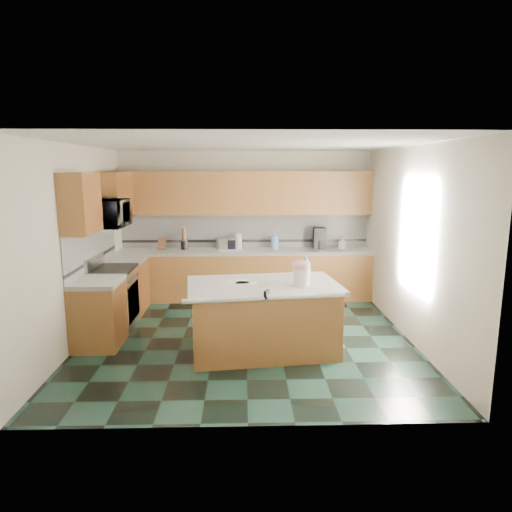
{
  "coord_description": "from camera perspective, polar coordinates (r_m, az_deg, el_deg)",
  "views": [
    {
      "loc": [
        -0.04,
        -6.2,
        2.38
      ],
      "look_at": [
        0.15,
        0.35,
        1.12
      ],
      "focal_mm": 32.0,
      "sensor_mm": 36.0,
      "label": 1
    }
  ],
  "objects": [
    {
      "name": "window_light_proxy",
      "position": [
        6.5,
        19.39,
        2.48
      ],
      "size": [
        0.02,
        1.4,
        1.1
      ],
      "primitive_type": "cube",
      "color": "white",
      "rests_on": "wall_right"
    },
    {
      "name": "clamp_handle",
      "position": [
        5.3,
        1.36,
        -5.22
      ],
      "size": [
        0.02,
        0.08,
        0.02
      ],
      "primitive_type": "cylinder",
      "rotation": [
        1.57,
        0.0,
        0.0
      ],
      "color": "black",
      "rests_on": "island_top"
    },
    {
      "name": "treat_jar_lid",
      "position": [
        5.77,
        5.69,
        -1.21
      ],
      "size": [
        0.23,
        0.23,
        0.14
      ],
      "primitive_type": "ellipsoid",
      "color": "#D58890",
      "rests_on": "treat_jar"
    },
    {
      "name": "paper_towel",
      "position": [
        8.41,
        -2.2,
        1.88
      ],
      "size": [
        0.13,
        0.13,
        0.29
      ],
      "primitive_type": "cylinder",
      "color": "white",
      "rests_on": "back_countertop"
    },
    {
      "name": "range_handle",
      "position": [
        7.08,
        -15.01,
        -2.55
      ],
      "size": [
        0.02,
        0.66,
        0.02
      ],
      "primitive_type": "cylinder",
      "rotation": [
        1.57,
        0.0,
        0.0
      ],
      "color": "#B7B7BC",
      "rests_on": "range_body"
    },
    {
      "name": "wall_back",
      "position": [
        8.58,
        -1.38,
        3.99
      ],
      "size": [
        4.6,
        0.04,
        2.7
      ],
      "primitive_type": "cube",
      "color": "silver",
      "rests_on": "ground"
    },
    {
      "name": "paper_sheet_a",
      "position": [
        5.91,
        -1.22,
        -3.41
      ],
      "size": [
        0.29,
        0.23,
        0.0
      ],
      "primitive_type": "cube",
      "rotation": [
        0.0,
        0.0,
        -0.08
      ],
      "color": "white",
      "rests_on": "island_top"
    },
    {
      "name": "water_jug_neck",
      "position": [
        8.37,
        2.4,
        2.66
      ],
      "size": [
        0.07,
        0.07,
        0.04
      ],
      "primitive_type": "cylinder",
      "color": "#6790BE",
      "rests_on": "water_jug"
    },
    {
      "name": "left_accent_band",
      "position": [
        7.24,
        -19.66,
        -0.43
      ],
      "size": [
        0.01,
        2.3,
        0.05
      ],
      "primitive_type": "cube",
      "color": "black",
      "rests_on": "wall_left"
    },
    {
      "name": "back_accent_band",
      "position": [
        8.59,
        -1.36,
        1.91
      ],
      "size": [
        4.6,
        0.01,
        0.05
      ],
      "primitive_type": "cube",
      "color": "black",
      "rests_on": "back_countertop"
    },
    {
      "name": "island_top",
      "position": [
        5.91,
        0.92,
        -3.74
      ],
      "size": [
        2.06,
        1.37,
        0.06
      ],
      "primitive_type": "cube",
      "rotation": [
        0.0,
        0.0,
        0.12
      ],
      "color": "white",
      "rests_on": "island_base"
    },
    {
      "name": "knife_block",
      "position": [
        8.49,
        -11.68,
        1.51
      ],
      "size": [
        0.14,
        0.18,
        0.24
      ],
      "primitive_type": "cube",
      "rotation": [
        -0.31,
        0.0,
        -0.14
      ],
      "color": "#472814",
      "rests_on": "back_countertop"
    },
    {
      "name": "soap_bottle_back",
      "position": [
        8.56,
        10.72,
        1.59
      ],
      "size": [
        0.13,
        0.13,
        0.21
      ],
      "primitive_type": "imported",
      "rotation": [
        0.0,
        0.0,
        0.6
      ],
      "color": "white",
      "rests_on": "back_countertop"
    },
    {
      "name": "left_counter_front",
      "position": [
        6.45,
        -19.33,
        -3.1
      ],
      "size": [
        0.64,
        0.72,
        0.06
      ],
      "primitive_type": "cube",
      "color": "white",
      "rests_on": "left_base_cab_front"
    },
    {
      "name": "left_upper_cab_rear",
      "position": [
        7.92,
        -17.12,
        7.22
      ],
      "size": [
        0.33,
        1.09,
        0.78
      ],
      "primitive_type": "cube",
      "color": "#411F0D",
      "rests_on": "wall_left"
    },
    {
      "name": "left_base_cab_rear",
      "position": [
        7.99,
        -15.84,
        -3.67
      ],
      "size": [
        0.6,
        0.82,
        0.86
      ],
      "primitive_type": "cube",
      "color": "#411F0D",
      "rests_on": "ground"
    },
    {
      "name": "wall_right",
      "position": [
        6.71,
        18.94,
        1.46
      ],
      "size": [
        0.04,
        4.6,
        2.7
      ],
      "primitive_type": "cube",
      "color": "silver",
      "rests_on": "ground"
    },
    {
      "name": "paper_towel_base",
      "position": [
        8.43,
        -2.2,
        0.95
      ],
      "size": [
        0.19,
        0.19,
        0.01
      ],
      "primitive_type": "cylinder",
      "color": "#B7B7BC",
      "rests_on": "back_countertop"
    },
    {
      "name": "range_body",
      "position": [
        7.25,
        -17.35,
        -5.15
      ],
      "size": [
        0.6,
        0.76,
        0.88
      ],
      "primitive_type": "cube",
      "color": "#B7B7BC",
      "rests_on": "ground"
    },
    {
      "name": "soap_bottle_island",
      "position": [
        6.0,
        6.23,
        -1.47
      ],
      "size": [
        0.17,
        0.17,
        0.37
      ],
      "primitive_type": "imported",
      "rotation": [
        0.0,
        0.0,
        0.2
      ],
      "color": "#3FB0AA",
      "rests_on": "island_top"
    },
    {
      "name": "utensil_crock",
      "position": [
        8.47,
        -8.96,
        1.38
      ],
      "size": [
        0.13,
        0.13,
        0.16
      ],
      "primitive_type": "cylinder",
      "color": "black",
      "rests_on": "back_countertop"
    },
    {
      "name": "soap_back_cap",
      "position": [
        8.54,
        10.75,
        2.39
      ],
      "size": [
        0.02,
        0.02,
        0.03
      ],
      "primitive_type": "cylinder",
      "color": "red",
      "rests_on": "soap_bottle_back"
    },
    {
      "name": "ceiling",
      "position": [
        6.21,
        -1.33,
        13.83
      ],
      "size": [
        4.6,
        4.6,
        0.0
      ],
      "primitive_type": "plane",
      "color": "white",
      "rests_on": "ground"
    },
    {
      "name": "range_oven_door",
      "position": [
        7.19,
        -15.1,
        -5.5
      ],
      "size": [
        0.02,
        0.68,
        0.55
      ],
      "primitive_type": "cube",
      "color": "black",
      "rests_on": "range_body"
    },
    {
      "name": "microwave",
      "position": [
        7.01,
        -17.95,
        5.06
      ],
      "size": [
        0.5,
        0.73,
        0.41
      ],
      "primitive_type": "imported",
      "rotation": [
        0.0,
        0.0,
        1.57
      ],
      "color": "#B7B7BC",
      "rests_on": "wall_left"
    },
    {
      "name": "back_upper_cab",
      "position": [
        8.35,
        -1.39,
        7.86
      ],
      "size": [
        4.6,
        0.33,
        0.78
      ],
      "primitive_type": "cube",
      "color": "#411F0D",
      "rests_on": "wall_back"
    },
    {
      "name": "water_jug",
      "position": [
        8.39,
        2.39,
        1.71
      ],
      "size": [
        0.15,
        0.15,
        0.25
      ],
      "primitive_type": "cylinder",
      "color": "#6790BE",
      "rests_on": "back_countertop"
    },
    {
      "name": "back_backsplash",
      "position": [
        8.57,
        -1.37,
        3.2
      ],
      "size": [
        4.6,
        0.02,
        0.63
      ],
      "primitive_type": "cube",
      "color": "silver",
      "rests_on": "back_countertop"
    },
    {
      "name": "back_countertop",
      "position": [
        8.34,
        -1.35,
        0.59
      ],
      "size": [
        4.6,
        0.64,
        0.06
      ],
      "primitive_type": "cube",
      "color": "white",
      "rests_on": "back_base_cab"
    },
    {
      "name": "toaster_oven_door",
      "position": [
        8.25,
        -3.69,
        1.41
      ],
      "size": [
        0.32,
        0.01,
        0.17
      ],
      "primitive_type": "cube",
      "color": "black",
      "rests_on": "toaster_oven"
    },
    {
      "name": "treat_jar_knob",
      "position": [
        5.76,
        5.7,
        -0.74
      ],
      "size": [
        0.08,
        0.03,
        0.03
      ],
      "primitive_type": "cylinder",
      "rotation": [
        0.0,
        1.57,
        0.0
      ],
      "color": "tan",
      "rests_on": "treat_jar_lid"
    },
    {
      "name": "floor",
      "position": [
        6.64,
        -1.23,
        -10.11
      ],
      "size": [
        4.6,
        4.6,
        0.0
      ],
      "primitive_type": "plane",
      "color": "black",
      "rests_on": "ground"
    },
    {
      "name": "coffee_maker",
      "position": [
        8.5,
        7.95,
        2.21
      ],
      "size": [
        0.24,
        0.26,
        0.39
      ],
      "primitive_type": "cube",
      "rotation": [
        0.0,
        0.0,
        -0.06
      ],
      "color": "black",
      "rests_on": "back_countertop"
    },
    {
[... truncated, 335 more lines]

